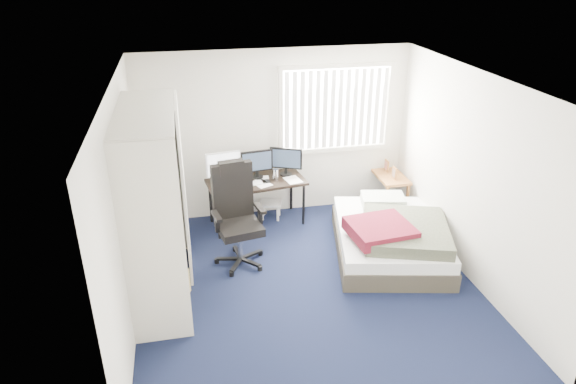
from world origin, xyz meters
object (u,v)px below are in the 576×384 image
at_px(desk, 256,178).
at_px(bed, 391,237).
at_px(office_chair, 237,225).
at_px(nightstand, 389,178).

distance_m(desk, bed, 2.10).
distance_m(office_chair, nightstand, 2.72).
bearing_deg(bed, desk, 141.90).
xyz_separation_m(office_chair, nightstand, (2.50, 1.07, -0.02)).
distance_m(desk, nightstand, 2.12).
distance_m(office_chair, bed, 2.04).
bearing_deg(bed, nightstand, 69.78).
bearing_deg(office_chair, nightstand, 23.18).
bearing_deg(desk, bed, -38.10).
relative_size(office_chair, bed, 0.64).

